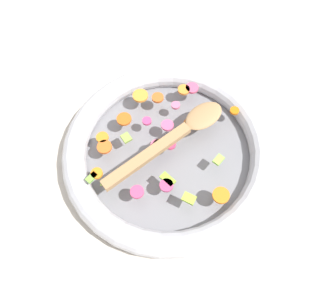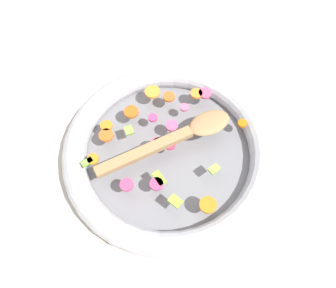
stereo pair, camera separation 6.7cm
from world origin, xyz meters
The scene contains 4 objects.
ground_plane centered at (0.00, 0.00, 0.00)m, with size 4.00×4.00×0.00m, color beige.
skillet centered at (0.00, 0.00, 0.02)m, with size 0.45×0.45×0.05m.
chopped_vegetables centered at (0.00, -0.03, 0.05)m, with size 0.32×0.31×0.01m.
wooden_spoon centered at (-0.02, 0.01, 0.06)m, with size 0.29×0.16×0.01m.
Camera 2 is at (0.25, 0.20, 0.64)m, focal length 35.00 mm.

